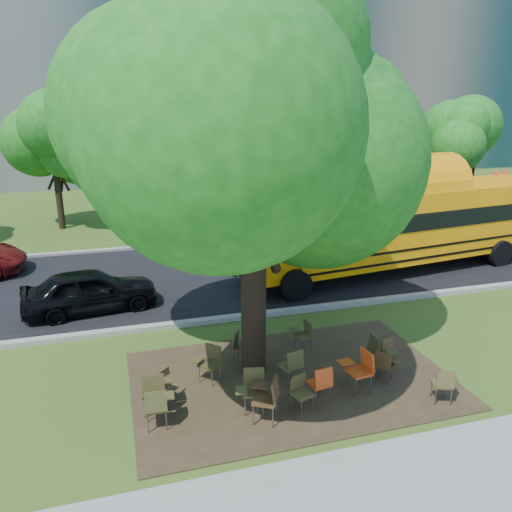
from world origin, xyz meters
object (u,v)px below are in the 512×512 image
object	(u,v)px
chair_13	(384,348)
chair_14	(444,382)
chair_2	(268,395)
chair_15	(304,332)
chair_11	(293,363)
chair_4	(322,381)
chair_12	(379,350)
chair_8	(160,382)
chair_3	(253,386)
school_bus	(416,221)
chair_7	(385,363)
chair_1	(157,404)
chair_5	(300,390)
chair_0	(154,388)
main_tree	(253,133)
chair_6	(360,366)
chair_9	(210,360)
black_car	(90,290)
chair_10	(240,345)

from	to	relation	value
chair_13	chair_14	size ratio (longest dim) A/B	0.96
chair_2	chair_14	distance (m)	3.66
chair_13	chair_14	world-z (taller)	chair_14
chair_15	chair_14	bearing A→B (deg)	-158.77
chair_11	chair_14	size ratio (longest dim) A/B	1.10
chair_4	chair_15	xyz separation A→B (m)	(0.52, 2.31, -0.06)
chair_12	chair_8	bearing A→B (deg)	-90.40
chair_3	chair_11	world-z (taller)	chair_3
school_bus	chair_8	world-z (taller)	school_bus
chair_7	chair_14	size ratio (longest dim) A/B	0.97
chair_1	chair_11	bearing A→B (deg)	17.13
chair_5	chair_12	world-z (taller)	chair_12
chair_5	chair_0	bearing A→B (deg)	-32.61
chair_0	chair_5	world-z (taller)	chair_0
main_tree	school_bus	bearing A→B (deg)	35.97
chair_4	chair_6	bearing A→B (deg)	3.35
chair_9	chair_11	xyz separation A→B (m)	(1.71, -0.67, 0.02)
chair_15	black_car	distance (m)	6.55
chair_15	chair_4	bearing A→B (deg)	156.50
chair_10	chair_13	world-z (taller)	chair_10
chair_12	chair_7	bearing A→B (deg)	-12.95
chair_2	chair_12	distance (m)	3.20
chair_15	chair_8	bearing A→B (deg)	99.51
chair_6	chair_3	bearing A→B (deg)	84.15
black_car	chair_7	bearing A→B (deg)	-141.61
chair_2	chair_10	bearing A→B (deg)	27.48
chair_7	chair_12	world-z (taller)	chair_12
chair_6	chair_12	size ratio (longest dim) A/B	1.07
chair_0	school_bus	bearing A→B (deg)	34.65
chair_1	chair_8	distance (m)	0.88
chair_15	chair_11	bearing A→B (deg)	139.88
chair_15	school_bus	bearing A→B (deg)	-62.54
chair_7	chair_15	size ratio (longest dim) A/B	1.01
chair_11	chair_12	bearing A→B (deg)	-15.18
chair_9	chair_12	world-z (taller)	chair_12
chair_0	chair_8	world-z (taller)	chair_0
school_bus	chair_0	size ratio (longest dim) A/B	13.24
chair_6	chair_13	size ratio (longest dim) A/B	1.26
main_tree	chair_15	xyz separation A→B (m)	(1.49, 0.67, -4.90)
chair_5	chair_11	distance (m)	0.98
school_bus	chair_8	xyz separation A→B (m)	(-10.09, -6.42, -1.27)
chair_3	chair_13	size ratio (longest dim) A/B	1.18
chair_0	chair_14	bearing A→B (deg)	-11.54
chair_4	chair_5	size ratio (longest dim) A/B	1.13
chair_11	chair_8	bearing A→B (deg)	163.07
chair_9	chair_2	bearing A→B (deg)	158.72
school_bus	black_car	xyz separation A→B (m)	(-11.57, -1.02, -1.11)
main_tree	chair_2	bearing A→B (deg)	-97.59
chair_8	chair_15	world-z (taller)	chair_8
chair_5	chair_15	xyz separation A→B (m)	(1.03, 2.43, 0.00)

